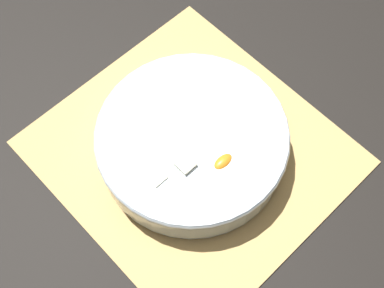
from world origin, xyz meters
name	(u,v)px	position (x,y,z in m)	size (l,w,h in m)	color
ground_plane	(192,153)	(0.00, 0.00, 0.00)	(6.00, 6.00, 0.00)	black
bamboo_mat_center	(192,152)	(0.00, 0.00, 0.00)	(0.40, 0.43, 0.01)	tan
fruit_salad_bowl	(192,141)	(0.00, 0.00, 0.04)	(0.29, 0.29, 0.07)	silver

